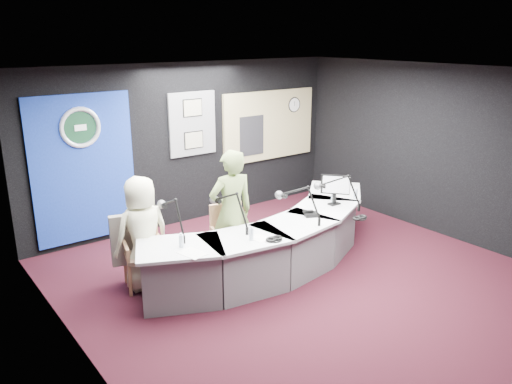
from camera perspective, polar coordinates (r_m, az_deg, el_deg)
ground at (r=7.23m, az=5.15°, el=-9.59°), size 6.00×6.00×0.00m
ceiling at (r=6.47m, az=5.83°, el=13.12°), size 6.00×6.00×0.02m
wall_back at (r=9.09m, az=-7.36°, el=5.33°), size 6.00×0.02×2.80m
wall_left at (r=5.29m, az=-19.52°, el=-4.37°), size 0.02×6.00×2.80m
wall_right at (r=8.96m, az=19.89°, el=4.26°), size 0.02×6.00×2.80m
broadcast_desk at (r=7.42m, az=2.09°, el=-5.61°), size 4.50×1.90×0.75m
backdrop_panel at (r=8.35m, az=-18.60°, el=2.44°), size 1.60×0.05×2.30m
agency_seal at (r=8.18m, az=-18.94°, el=6.79°), size 0.63×0.07×0.63m
seal_center at (r=8.19m, az=-18.95°, el=6.79°), size 0.48×0.01×0.48m
pinboard at (r=9.02m, az=-7.07°, el=7.52°), size 0.90×0.04×1.10m
framed_photo_upper at (r=8.96m, az=-7.04°, el=9.26°), size 0.34×0.02×0.27m
framed_photo_lower at (r=9.05m, az=-6.91°, el=5.75°), size 0.34×0.02×0.27m
booth_window_frame at (r=10.00m, az=1.49°, el=7.43°), size 2.12×0.06×1.32m
booth_glow at (r=9.99m, az=1.53°, el=7.42°), size 2.00×0.02×1.20m
equipment_rack at (r=9.73m, az=-0.49°, el=6.26°), size 0.55×0.02×0.75m
wall_clock at (r=10.30m, az=4.27°, el=9.65°), size 0.28×0.01×0.28m
armchair_left at (r=6.97m, az=-12.35°, el=-6.72°), size 0.65×0.65×0.94m
armchair_right at (r=7.23m, az=-2.71°, el=-5.18°), size 0.67×0.67×1.00m
draped_jacket at (r=7.09m, az=-13.87°, el=-5.12°), size 0.51×0.22×0.70m
person_man at (r=6.86m, az=-12.51°, el=-4.50°), size 0.76×0.50×1.53m
person_woman at (r=7.09m, az=-2.75°, el=-2.29°), size 0.70×0.51×1.78m
computer_monitor at (r=7.84m, az=8.76°, el=0.84°), size 0.29×0.33×0.28m
desk_phone at (r=7.39m, az=6.18°, el=-2.48°), size 0.25×0.24×0.05m
headphones_near at (r=7.38m, az=11.46°, el=-2.81°), size 0.21×0.21×0.03m
headphones_far at (r=6.51m, az=2.02°, el=-5.22°), size 0.23×0.23×0.04m
paper_stack at (r=6.19m, az=-7.09°, el=-6.76°), size 0.30×0.37×0.00m
notepad at (r=6.57m, az=0.35°, el=-5.17°), size 0.23×0.29×0.00m
boom_mic_a at (r=6.64m, az=-9.33°, el=-2.40°), size 0.16×0.74×0.60m
boom_mic_b at (r=6.79m, az=-2.90°, el=-1.74°), size 0.23×0.73×0.60m
boom_mic_c at (r=7.06m, az=4.80°, el=-1.02°), size 0.36×0.69×0.60m
boom_mic_d at (r=7.63m, az=9.15°, el=0.22°), size 0.51×0.60×0.60m
water_bottles at (r=7.10m, az=3.26°, el=-2.68°), size 3.20×0.53×0.18m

